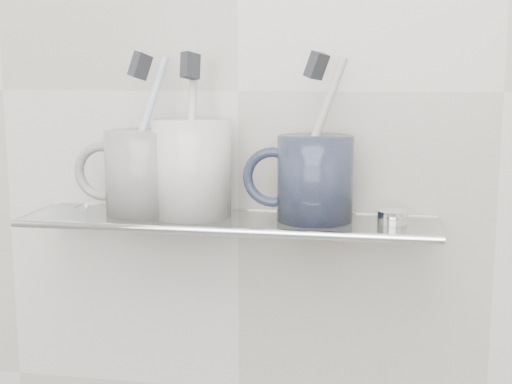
% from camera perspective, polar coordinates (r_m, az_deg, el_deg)
% --- Properties ---
extents(wall_back, '(2.50, 0.00, 2.50)m').
position_cam_1_polar(wall_back, '(0.90, -1.47, 8.08)').
color(wall_back, beige).
rests_on(wall_back, ground).
extents(shelf_glass, '(0.50, 0.12, 0.01)m').
position_cam_1_polar(shelf_glass, '(0.86, -2.26, -2.35)').
color(shelf_glass, silver).
rests_on(shelf_glass, wall_back).
extents(shelf_rail, '(0.50, 0.01, 0.01)m').
position_cam_1_polar(shelf_rail, '(0.81, -3.12, -3.16)').
color(shelf_rail, silver).
rests_on(shelf_rail, shelf_glass).
extents(bracket_left, '(0.02, 0.03, 0.02)m').
position_cam_1_polar(bracket_left, '(0.97, -13.83, -1.89)').
color(bracket_left, silver).
rests_on(bracket_left, wall_back).
extents(bracket_right, '(0.02, 0.03, 0.02)m').
position_cam_1_polar(bracket_right, '(0.89, 11.76, -2.88)').
color(bracket_right, silver).
rests_on(bracket_right, wall_back).
extents(mug_left, '(0.11, 0.11, 0.10)m').
position_cam_1_polar(mug_left, '(0.88, -9.02, 1.54)').
color(mug_left, silver).
rests_on(mug_left, shelf_glass).
extents(mug_left_handle, '(0.07, 0.01, 0.07)m').
position_cam_1_polar(mug_left_handle, '(0.90, -12.16, 1.61)').
color(mug_left_handle, silver).
rests_on(mug_left_handle, mug_left).
extents(toothbrush_left, '(0.07, 0.04, 0.18)m').
position_cam_1_polar(toothbrush_left, '(0.88, -9.11, 4.72)').
color(toothbrush_left, silver).
rests_on(toothbrush_left, mug_left).
extents(bristles_left, '(0.03, 0.03, 0.04)m').
position_cam_1_polar(bristles_left, '(0.88, -9.25, 9.94)').
color(bristles_left, '#292B2F').
rests_on(bristles_left, toothbrush_left).
extents(mug_center, '(0.12, 0.12, 0.12)m').
position_cam_1_polar(mug_center, '(0.87, -5.15, 1.90)').
color(mug_center, silver).
rests_on(mug_center, shelf_glass).
extents(mug_center_handle, '(0.08, 0.01, 0.08)m').
position_cam_1_polar(mug_center_handle, '(0.88, -8.51, 1.97)').
color(mug_center_handle, silver).
rests_on(mug_center_handle, mug_center).
extents(toothbrush_center, '(0.01, 0.05, 0.19)m').
position_cam_1_polar(toothbrush_center, '(0.86, -5.20, 4.69)').
color(toothbrush_center, silver).
rests_on(toothbrush_center, mug_center).
extents(bristles_center, '(0.02, 0.03, 0.03)m').
position_cam_1_polar(bristles_center, '(0.86, -5.28, 10.03)').
color(bristles_center, '#292B2F').
rests_on(bristles_center, toothbrush_center).
extents(mug_right, '(0.09, 0.09, 0.10)m').
position_cam_1_polar(mug_right, '(0.84, 4.75, 1.09)').
color(mug_right, '#191D30').
rests_on(mug_right, shelf_glass).
extents(mug_right_handle, '(0.07, 0.01, 0.07)m').
position_cam_1_polar(mug_right_handle, '(0.85, 1.33, 1.18)').
color(mug_right_handle, '#191D30').
rests_on(mug_right_handle, mug_right).
extents(toothbrush_right, '(0.08, 0.03, 0.18)m').
position_cam_1_polar(toothbrush_right, '(0.83, 4.80, 4.54)').
color(toothbrush_right, beige).
rests_on(toothbrush_right, mug_right).
extents(bristles_right, '(0.03, 0.03, 0.03)m').
position_cam_1_polar(bristles_right, '(0.83, 4.88, 10.04)').
color(bristles_right, '#292B2F').
rests_on(bristles_right, toothbrush_right).
extents(chrome_cap, '(0.04, 0.04, 0.01)m').
position_cam_1_polar(chrome_cap, '(0.84, 10.86, -1.97)').
color(chrome_cap, silver).
rests_on(chrome_cap, shelf_glass).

